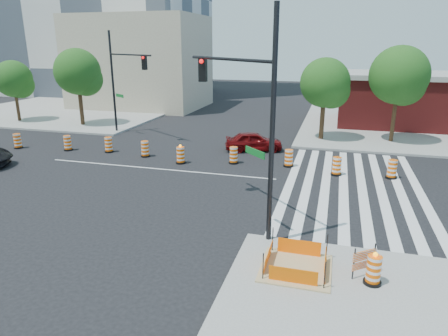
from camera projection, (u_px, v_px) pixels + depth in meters
The scene contains 26 objects.
ground at pixel (157, 169), 23.32m from camera, with size 120.00×120.00×0.00m, color black.
sidewalk_ne at pixel (431, 126), 35.15m from camera, with size 22.00×22.00×0.15m, color gray.
sidewalk_nw at pixel (78, 109), 44.52m from camera, with size 22.00×22.00×0.15m, color gray.
crosswalk_east at pixel (353, 186), 20.47m from camera, with size 6.75×13.50×0.01m.
lane_centerline at pixel (157, 169), 23.32m from camera, with size 14.00×0.12×0.01m, color silver.
excavation_pit at pixel (296, 267), 12.65m from camera, with size 2.20×2.20×0.90m.
brick_storefront at pixel (435, 100), 34.49m from camera, with size 16.50×8.50×4.60m.
beige_midrise at pixel (140, 62), 45.17m from camera, with size 14.00×10.00×10.00m, color tan.
red_coupe at pixel (254, 141), 27.09m from camera, with size 1.55×3.86×1.32m, color #5D0709.
signal_pole_se at pixel (246, 102), 14.61m from camera, with size 4.45×4.40×8.09m.
signal_pole_nw at pixel (122, 74), 30.38m from camera, with size 5.08×3.30×7.84m.
pit_drum at pixel (373, 271), 11.76m from camera, with size 0.53×0.53×1.04m.
barricade at pixel (364, 260), 12.11m from camera, with size 0.70×0.58×1.03m.
tree_north_a at pixel (14, 81), 36.17m from camera, with size 3.30×3.30×5.61m.
tree_north_b at pixel (78, 74), 34.26m from camera, with size 3.94×3.93×6.68m.
tree_north_c at pixel (325, 86), 28.99m from camera, with size 3.63×3.58×6.09m.
tree_north_d at pixel (399, 78), 28.04m from camera, with size 4.08×4.08×6.94m.
median_drum_0 at pixel (18, 142), 27.79m from camera, with size 0.60×0.60×1.02m.
median_drum_1 at pixel (68, 144), 27.23m from camera, with size 0.60×0.60×1.02m.
median_drum_2 at pixel (109, 145), 26.77m from camera, with size 0.60×0.60×1.02m.
median_drum_3 at pixel (145, 149), 25.70m from camera, with size 0.60×0.60×1.02m.
median_drum_4 at pixel (181, 156), 24.25m from camera, with size 0.60×0.60×1.18m.
median_drum_5 at pixel (234, 156), 24.25m from camera, with size 0.60×0.60×1.02m.
median_drum_6 at pixel (289, 159), 23.63m from camera, with size 0.60×0.60×1.02m.
median_drum_7 at pixel (337, 167), 22.08m from camera, with size 0.60×0.60×1.02m.
median_drum_8 at pixel (392, 170), 21.54m from camera, with size 0.60×0.60×1.02m.
Camera 1 is at (9.84, -20.34, 6.98)m, focal length 32.00 mm.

